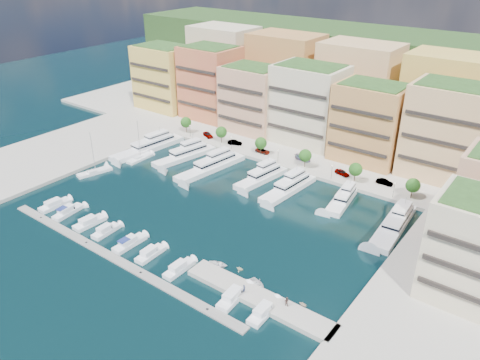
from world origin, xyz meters
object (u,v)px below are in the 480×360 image
at_px(tree_0, 186,122).
at_px(lamppost_4, 394,188).
at_px(sailboat_2, 140,159).
at_px(person_1, 287,301).
at_px(tender_1, 240,269).
at_px(car_0, 208,135).
at_px(tree_3, 305,155).
at_px(yacht_4, 290,187).
at_px(cruiser_2, 89,223).
at_px(lamppost_1, 231,141).
at_px(car_1, 235,143).
at_px(tender_0, 218,265).
at_px(person_0, 244,289).
at_px(yacht_1, 186,155).
at_px(car_2, 263,151).
at_px(tree_5, 413,185).
at_px(cruiser_9, 263,312).
at_px(cruiser_5, 150,254).
at_px(sailboat_1, 95,172).
at_px(car_3, 303,158).
at_px(car_4, 342,172).
at_px(cruiser_8, 233,297).
at_px(tree_2, 261,143).
at_px(lamppost_3, 332,170).
at_px(yacht_2, 213,165).
at_px(cruiser_4, 129,243).
at_px(cruiser_0, 55,205).
at_px(yacht_5, 343,199).
at_px(lamppost_0, 190,129).
at_px(yacht_3, 263,176).
at_px(tender_3, 303,304).
at_px(tree_1, 221,132).
at_px(cruiser_6, 179,269).
at_px(cruiser_1, 68,212).
at_px(lamppost_2, 278,154).
at_px(yacht_0, 150,146).
at_px(cruiser_3, 106,231).
at_px(yacht_6, 395,223).
at_px(tree_4, 356,169).

distance_m(tree_0, lamppost_4, 76.04).
height_order(sailboat_2, person_1, sailboat_2).
height_order(tender_1, car_0, car_0).
height_order(tree_3, yacht_4, tree_3).
height_order(cruiser_2, tender_1, cruiser_2).
xyz_separation_m(tree_0, lamppost_1, (22.00, -2.30, -0.92)).
height_order(cruiser_2, car_1, car_1).
xyz_separation_m(tender_0, person_0, (10.07, -4.31, 1.48)).
height_order(yacht_1, car_2, yacht_1).
bearing_deg(tree_5, tender_1, -110.04).
distance_m(car_0, person_0, 81.81).
relative_size(cruiser_9, person_1, 4.24).
height_order(tree_0, cruiser_5, tree_0).
height_order(tender_1, person_0, person_0).
height_order(lamppost_1, sailboat_1, sailboat_1).
distance_m(tree_0, car_3, 45.38).
bearing_deg(car_4, cruiser_8, -160.18).
bearing_deg(tree_0, sailboat_1, -90.69).
bearing_deg(tree_2, lamppost_3, -5.06).
bearing_deg(sailboat_2, yacht_2, 20.87).
relative_size(lamppost_4, tender_0, 1.00).
relative_size(cruiser_4, person_0, 4.49).
height_order(yacht_1, cruiser_0, yacht_1).
relative_size(yacht_5, cruiser_0, 1.90).
xyz_separation_m(lamppost_0, yacht_3, (37.71, -10.71, -2.62)).
xyz_separation_m(cruiser_5, tender_3, (34.45, 6.22, -0.09)).
distance_m(tree_1, cruiser_6, 68.29).
distance_m(tree_3, cruiser_1, 67.79).
distance_m(lamppost_1, yacht_3, 22.58).
height_order(sailboat_1, car_2, sailboat_1).
bearing_deg(lamppost_2, cruiser_5, -86.83).
bearing_deg(car_3, cruiser_9, -150.05).
bearing_deg(car_2, tender_1, -148.08).
distance_m(yacht_0, cruiser_8, 78.32).
bearing_deg(lamppost_1, lamppost_0, 180.00).
distance_m(lamppost_4, cruiser_4, 68.54).
relative_size(tree_2, tree_5, 1.00).
bearing_deg(tree_2, cruiser_3, -93.85).
xyz_separation_m(tender_1, car_2, (-29.64, 51.55, 1.24)).
bearing_deg(yacht_5, tree_1, 167.07).
bearing_deg(yacht_6, sailboat_1, -163.35).
distance_m(tree_4, car_1, 43.37).
xyz_separation_m(person_0, person_1, (8.36, 1.85, 0.03)).
xyz_separation_m(cruiser_9, sailboat_1, (-73.34, 18.68, -0.24)).
bearing_deg(yacht_1, person_0, -37.86).
bearing_deg(lamppost_3, lamppost_4, 0.00).
height_order(cruiser_3, cruiser_6, same).
relative_size(yacht_2, cruiser_2, 3.18).
bearing_deg(person_0, yacht_0, 47.47).
xyz_separation_m(tree_0, yacht_1, (13.60, -14.69, -3.65)).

